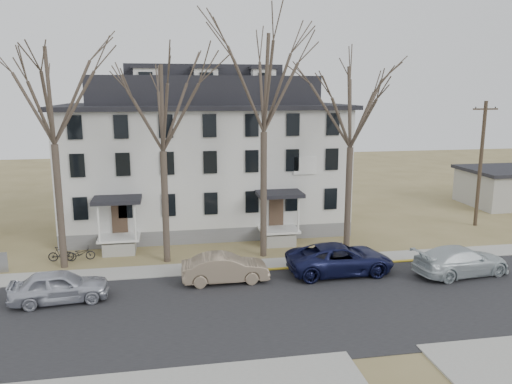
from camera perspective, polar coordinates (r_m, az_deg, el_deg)
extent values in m
plane|color=olive|center=(22.77, 3.10, -15.29)|extent=(120.00, 120.00, 0.00)
cube|color=#27272A|center=(24.52, 2.02, -13.22)|extent=(120.00, 10.00, 0.04)
cube|color=#A09F97|center=(29.98, -0.39, -8.48)|extent=(120.00, 2.00, 0.08)
cube|color=gold|center=(30.35, 9.34, -8.38)|extent=(14.00, 0.25, 0.06)
cube|color=slate|center=(39.10, -5.75, -2.96)|extent=(20.00, 10.00, 1.00)
cube|color=silver|center=(38.22, -5.89, 3.58)|extent=(20.00, 10.00, 8.00)
cube|color=black|center=(37.88, -6.02, 9.73)|extent=(20.80, 10.80, 0.30)
cube|color=black|center=(37.86, -6.06, 11.47)|extent=(16.00, 7.00, 2.00)
cube|color=black|center=(37.88, -6.10, 13.59)|extent=(11.00, 4.50, 0.80)
cube|color=white|center=(33.29, -15.36, -5.03)|extent=(2.60, 2.00, 0.16)
cube|color=white|center=(33.90, 2.64, -4.32)|extent=(2.60, 2.00, 0.16)
cube|color=white|center=(34.33, 5.64, 3.01)|extent=(1.60, 0.08, 1.20)
cube|color=#A09F97|center=(51.00, 27.20, 0.37)|extent=(8.00, 6.00, 3.00)
cylinder|color=#473B31|center=(30.95, -21.52, -1.64)|extent=(0.40, 0.40, 7.28)
cylinder|color=#473B31|center=(30.36, -10.33, -1.75)|extent=(0.40, 0.40, 6.76)
cylinder|color=#473B31|center=(30.77, 0.87, -0.39)|extent=(0.40, 0.40, 7.80)
cylinder|color=#473B31|center=(32.36, 10.48, -0.93)|extent=(0.40, 0.40, 6.76)
cylinder|color=#3D3023|center=(41.34, 24.27, 2.87)|extent=(0.28, 0.28, 9.50)
cube|color=#3D3023|center=(40.99, 24.75, 8.60)|extent=(2.00, 0.12, 0.12)
imported|color=#B6B9C5|center=(26.72, -21.53, -10.06)|extent=(4.85, 2.35, 1.60)
imported|color=gray|center=(27.39, -3.55, -8.76)|extent=(4.70, 1.68, 1.54)
imported|color=#13163C|center=(28.98, 9.58, -7.60)|extent=(6.13, 2.93, 1.69)
imported|color=silver|center=(30.63, 22.39, -7.34)|extent=(5.84, 3.02, 1.62)
imported|color=black|center=(32.55, -19.37, -6.71)|extent=(1.71, 0.80, 0.87)
imported|color=black|center=(32.79, -21.39, -6.68)|extent=(1.53, 0.48, 0.91)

